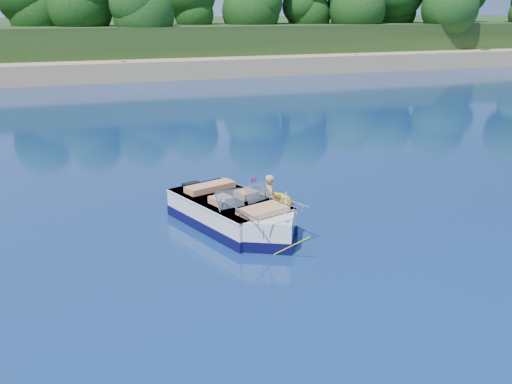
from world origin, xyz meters
TOP-DOWN VIEW (x-y plane):
  - ground at (0.00, 0.00)m, footprint 160.00×160.00m
  - shoreline at (0.00, 63.77)m, footprint 170.00×59.00m
  - treeline at (0.04, 41.01)m, footprint 150.00×7.12m
  - motorboat at (0.39, 2.19)m, footprint 2.80×4.95m
  - tow_tube at (1.92, 3.62)m, footprint 1.34×1.34m
  - boy at (1.85, 3.60)m, footprint 0.39×0.81m

SIDE VIEW (x-z plane):
  - ground at x=0.00m, z-range 0.00..0.00m
  - boy at x=1.85m, z-range -0.78..0.78m
  - tow_tube at x=1.92m, z-range -0.08..0.25m
  - motorboat at x=0.39m, z-range -0.52..1.19m
  - shoreline at x=0.00m, z-range -2.02..3.98m
  - treeline at x=0.04m, z-range 1.45..9.64m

